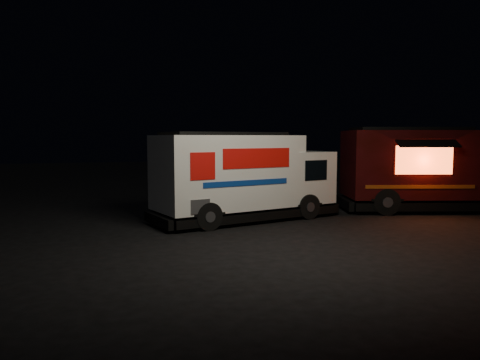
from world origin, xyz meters
name	(u,v)px	position (x,y,z in m)	size (l,w,h in m)	color
ground	(252,227)	(0.00, 0.00, 0.00)	(80.00, 80.00, 0.00)	black
white_truck	(247,176)	(0.27, 1.33, 1.43)	(6.33, 2.16, 2.87)	white
red_truck	(431,169)	(7.40, 1.11, 1.53)	(6.59, 2.43, 3.07)	#3A0A0E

